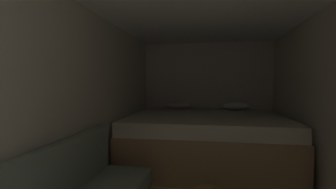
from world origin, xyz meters
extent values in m
cube|color=beige|center=(0.00, 4.41, 1.05)|extent=(2.64, 0.05, 2.11)
cube|color=beige|center=(-1.29, 1.89, 1.05)|extent=(0.05, 4.99, 2.11)
cube|color=tan|center=(0.00, 3.36, 0.30)|extent=(2.42, 1.96, 0.59)
cube|color=beige|center=(0.00, 3.36, 0.69)|extent=(2.38, 1.92, 0.20)
ellipsoid|color=white|center=(-0.54, 4.11, 0.87)|extent=(0.48, 0.35, 0.16)
ellipsoid|color=white|center=(0.54, 4.11, 0.87)|extent=(0.48, 0.35, 0.16)
cube|color=gray|center=(-1.19, 1.03, 0.57)|extent=(0.12, 2.20, 0.47)
camera|label=1|loc=(0.03, -0.51, 1.30)|focal=25.68mm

